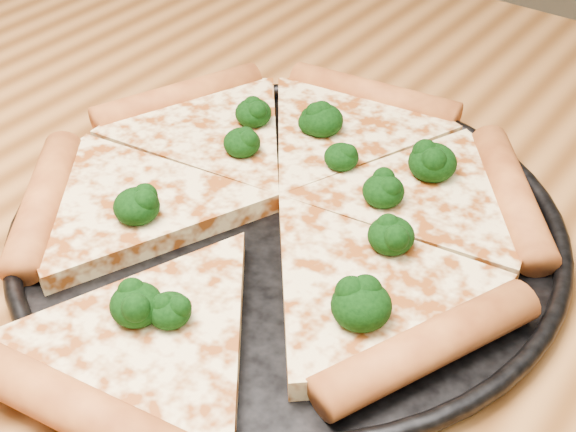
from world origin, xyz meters
The scene contains 4 objects.
dining_table centered at (0.00, 0.00, 0.66)m, with size 1.20×0.90×0.75m.
pizza_pan centered at (0.05, -0.01, 0.76)m, with size 0.38×0.38×0.02m.
pizza centered at (0.03, -0.01, 0.77)m, with size 0.39×0.42×0.03m.
broccoli_florets centered at (0.05, 0.00, 0.78)m, with size 0.22×0.27×0.03m.
Camera 1 is at (0.31, -0.37, 1.11)m, focal length 50.60 mm.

